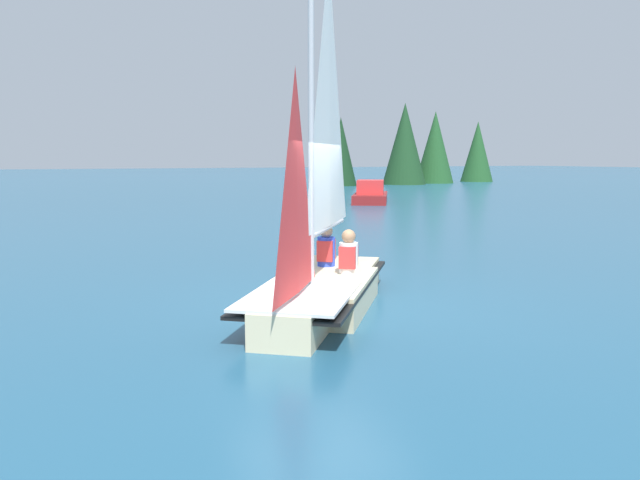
% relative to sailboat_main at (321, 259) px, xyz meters
% --- Properties ---
extents(ground_plane, '(260.00, 260.00, 0.00)m').
position_rel_sailboat_main_xyz_m(ground_plane, '(0.03, 0.04, -0.76)').
color(ground_plane, '#235675').
extents(sailboat_main, '(3.87, 4.41, 5.51)m').
position_rel_sailboat_main_xyz_m(sailboat_main, '(0.00, 0.00, 0.00)').
color(sailboat_main, beige).
rests_on(sailboat_main, ground_plane).
extents(sailor_helm, '(0.42, 0.43, 1.16)m').
position_rel_sailboat_main_xyz_m(sailor_helm, '(-0.59, -0.22, -0.14)').
color(sailor_helm, black).
rests_on(sailor_helm, ground_plane).
extents(sailor_crew, '(0.42, 0.43, 1.16)m').
position_rel_sailboat_main_xyz_m(sailor_crew, '(-0.57, -0.98, -0.12)').
color(sailor_crew, black).
rests_on(sailor_crew, ground_plane).
extents(motorboat_distant, '(4.00, 5.03, 1.16)m').
position_rel_sailboat_main_xyz_m(motorboat_distant, '(-12.08, -19.59, -0.36)').
color(motorboat_distant, maroon).
rests_on(motorboat_distant, ground_plane).
extents(treeline_shore, '(18.85, 5.77, 6.95)m').
position_rel_sailboat_main_xyz_m(treeline_shore, '(-27.92, -38.38, 2.42)').
color(treeline_shore, '#1E4C23').
rests_on(treeline_shore, ground_plane).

